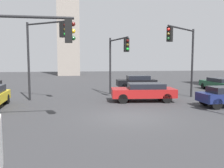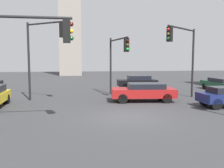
# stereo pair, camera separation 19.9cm
# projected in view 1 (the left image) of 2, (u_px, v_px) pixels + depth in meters

# --- Properties ---
(ground_plane) EXTENTS (99.68, 99.68, 0.00)m
(ground_plane) POSITION_uv_depth(u_px,v_px,m) (130.00, 117.00, 12.97)
(ground_plane) COLOR #38383A
(traffic_light_0) EXTENTS (3.35, 2.94, 5.46)m
(traffic_light_0) POSITION_uv_depth(u_px,v_px,m) (182.00, 47.00, 18.07)
(traffic_light_0) COLOR black
(traffic_light_0) RESTS_ON ground_plane
(traffic_light_1) EXTENTS (2.95, 2.24, 5.73)m
(traffic_light_1) POSITION_uv_depth(u_px,v_px,m) (44.00, 44.00, 17.13)
(traffic_light_1) COLOR black
(traffic_light_1) RESTS_ON ground_plane
(traffic_light_2) EXTENTS (0.94, 4.01, 4.91)m
(traffic_light_2) POSITION_uv_depth(u_px,v_px,m) (118.00, 53.00, 19.52)
(traffic_light_2) COLOR black
(traffic_light_2) RESTS_ON ground_plane
(traffic_light_3) EXTENTS (3.40, 0.33, 5.21)m
(traffic_light_3) POSITION_uv_depth(u_px,v_px,m) (32.00, 46.00, 10.30)
(traffic_light_3) COLOR black
(traffic_light_3) RESTS_ON ground_plane
(car_0) EXTENTS (2.13, 4.80, 1.25)m
(car_0) POSITION_uv_depth(u_px,v_px,m) (221.00, 84.00, 23.80)
(car_0) COLOR #19472D
(car_0) RESTS_ON ground_plane
(car_2) EXTENTS (4.05, 1.74, 1.39)m
(car_2) POSITION_uv_depth(u_px,v_px,m) (137.00, 82.00, 25.24)
(car_2) COLOR black
(car_2) RESTS_ON ground_plane
(car_4) EXTENTS (4.73, 2.36, 1.32)m
(car_4) POSITION_uv_depth(u_px,v_px,m) (144.00, 91.00, 17.77)
(car_4) COLOR maroon
(car_4) RESTS_ON ground_plane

